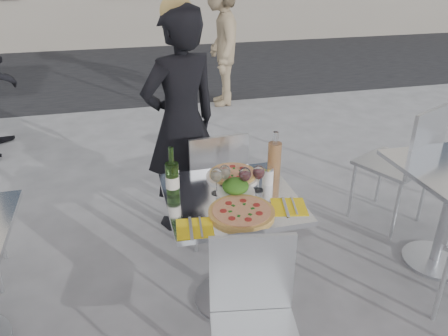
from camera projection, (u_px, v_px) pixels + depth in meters
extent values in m
plane|color=slate|center=(230.00, 298.00, 2.76)|extent=(80.00, 80.00, 0.00)
cube|color=black|center=(143.00, 67.00, 8.41)|extent=(24.00, 5.00, 0.00)
cylinder|color=#B7BABF|center=(230.00, 297.00, 2.76)|extent=(0.44, 0.44, 0.02)
cylinder|color=#B7BABF|center=(230.00, 251.00, 2.60)|extent=(0.07, 0.07, 0.72)
cube|color=silver|center=(231.00, 198.00, 2.44)|extent=(0.72, 0.72, 0.03)
cylinder|color=#B7BABF|center=(434.00, 260.00, 3.09)|extent=(0.44, 0.44, 0.02)
cylinder|color=#B7BABF|center=(446.00, 217.00, 2.93)|extent=(0.07, 0.07, 0.72)
cylinder|color=silver|center=(226.00, 196.00, 3.50)|extent=(0.02, 0.02, 0.44)
cylinder|color=silver|center=(183.00, 203.00, 3.40)|extent=(0.02, 0.02, 0.44)
cylinder|color=silver|center=(241.00, 218.00, 3.20)|extent=(0.02, 0.02, 0.44)
cylinder|color=silver|center=(195.00, 226.00, 3.10)|extent=(0.02, 0.02, 0.44)
cube|color=silver|center=(211.00, 184.00, 3.20)|extent=(0.44, 0.44, 0.02)
cube|color=silver|center=(219.00, 167.00, 2.93)|extent=(0.41, 0.05, 0.44)
cube|color=silver|center=(252.00, 273.00, 1.99)|extent=(0.39, 0.09, 0.42)
cylinder|color=silver|center=(380.00, 177.00, 3.73)|extent=(0.03, 0.03, 0.49)
cylinder|color=silver|center=(352.00, 191.00, 3.51)|extent=(0.03, 0.03, 0.49)
cylinder|color=silver|center=(423.00, 195.00, 3.46)|extent=(0.03, 0.03, 0.49)
cylinder|color=silver|center=(396.00, 211.00, 3.24)|extent=(0.03, 0.03, 0.49)
cube|color=silver|center=(393.00, 164.00, 3.37)|extent=(0.61, 0.61, 0.03)
cube|color=silver|center=(428.00, 142.00, 3.10)|extent=(0.43, 0.22, 0.49)
cylinder|color=silver|center=(442.00, 286.00, 2.50)|extent=(0.03, 0.03, 0.50)
imported|color=black|center=(181.00, 124.00, 3.19)|extent=(0.72, 0.60, 1.68)
imported|color=#978161|center=(220.00, 41.00, 5.97)|extent=(0.79, 1.22, 1.77)
cylinder|color=tan|center=(242.00, 212.00, 2.26)|extent=(0.35, 0.35, 0.02)
cylinder|color=beige|center=(242.00, 210.00, 2.25)|extent=(0.30, 0.30, 0.00)
cylinder|color=white|center=(233.00, 176.00, 2.63)|extent=(0.32, 0.32, 0.01)
cylinder|color=tan|center=(233.00, 174.00, 2.62)|extent=(0.28, 0.28, 0.02)
cylinder|color=beige|center=(233.00, 172.00, 2.62)|extent=(0.25, 0.25, 0.00)
cylinder|color=white|center=(235.00, 192.00, 2.45)|extent=(0.22, 0.22, 0.01)
ellipsoid|color=#226419|center=(235.00, 186.00, 2.44)|extent=(0.15, 0.15, 0.08)
sphere|color=#B21914|center=(241.00, 182.00, 2.46)|extent=(0.03, 0.03, 0.03)
cylinder|color=#305520|center=(172.00, 180.00, 2.38)|extent=(0.07, 0.07, 0.20)
cone|color=#305520|center=(172.00, 164.00, 2.34)|extent=(0.07, 0.07, 0.03)
cylinder|color=#305520|center=(171.00, 156.00, 2.32)|extent=(0.03, 0.03, 0.10)
cylinder|color=silver|center=(173.00, 182.00, 2.39)|extent=(0.07, 0.08, 0.07)
cylinder|color=#E1A060|center=(274.00, 160.00, 2.59)|extent=(0.08, 0.08, 0.22)
cylinder|color=white|center=(275.00, 138.00, 2.53)|extent=(0.03, 0.03, 0.08)
cylinder|color=white|center=(268.00, 177.00, 2.54)|extent=(0.06, 0.06, 0.09)
cylinder|color=silver|center=(268.00, 169.00, 2.51)|extent=(0.06, 0.06, 0.02)
cylinder|color=white|center=(217.00, 193.00, 2.45)|extent=(0.06, 0.06, 0.00)
cylinder|color=white|center=(217.00, 186.00, 2.43)|extent=(0.01, 0.01, 0.09)
ellipsoid|color=white|center=(216.00, 175.00, 2.40)|extent=(0.07, 0.07, 0.08)
ellipsoid|color=beige|center=(216.00, 177.00, 2.41)|extent=(0.05, 0.05, 0.05)
cylinder|color=white|center=(225.00, 190.00, 2.49)|extent=(0.06, 0.06, 0.00)
cylinder|color=white|center=(225.00, 183.00, 2.47)|extent=(0.01, 0.01, 0.09)
ellipsoid|color=white|center=(225.00, 172.00, 2.44)|extent=(0.07, 0.07, 0.08)
ellipsoid|color=beige|center=(225.00, 174.00, 2.44)|extent=(0.05, 0.05, 0.05)
cylinder|color=white|center=(244.00, 192.00, 2.46)|extent=(0.06, 0.06, 0.00)
cylinder|color=white|center=(245.00, 185.00, 2.44)|extent=(0.01, 0.01, 0.09)
ellipsoid|color=white|center=(245.00, 174.00, 2.41)|extent=(0.07, 0.07, 0.08)
ellipsoid|color=#4A0A0F|center=(245.00, 176.00, 2.42)|extent=(0.05, 0.05, 0.05)
cylinder|color=white|center=(258.00, 190.00, 2.49)|extent=(0.06, 0.06, 0.00)
cylinder|color=white|center=(258.00, 183.00, 2.47)|extent=(0.01, 0.01, 0.09)
ellipsoid|color=white|center=(259.00, 172.00, 2.44)|extent=(0.07, 0.07, 0.08)
ellipsoid|color=#4A0A0F|center=(259.00, 174.00, 2.44)|extent=(0.05, 0.05, 0.05)
cube|color=yellow|center=(195.00, 228.00, 2.14)|extent=(0.20, 0.20, 0.00)
cube|color=#B7BABF|center=(191.00, 228.00, 2.13)|extent=(0.04, 0.20, 0.00)
cube|color=#B7BABF|center=(201.00, 227.00, 2.14)|extent=(0.03, 0.18, 0.00)
cube|color=yellow|center=(289.00, 207.00, 2.32)|extent=(0.21, 0.21, 0.00)
cube|color=#B7BABF|center=(286.00, 206.00, 2.31)|extent=(0.06, 0.20, 0.00)
cube|color=#B7BABF|center=(294.00, 205.00, 2.33)|extent=(0.05, 0.18, 0.00)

